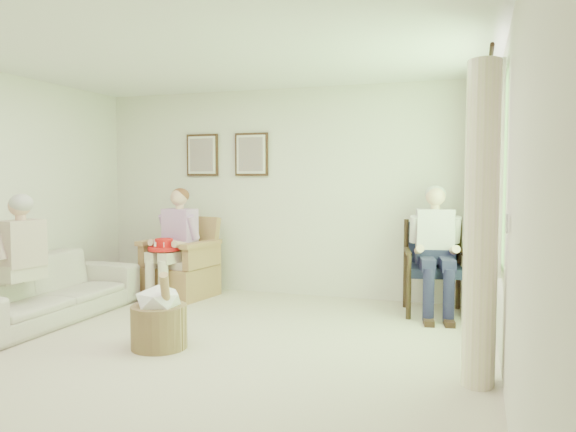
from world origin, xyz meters
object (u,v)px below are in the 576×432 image
Objects in this scene: red_hat at (164,246)px; hatbox at (159,317)px; person_wicker at (176,236)px; person_dark at (435,241)px; wood_armchair at (435,264)px; person_sofa at (15,253)px; sofa at (42,290)px; wicker_armchair at (182,271)px.

hatbox is (0.92, -1.62, -0.39)m from red_hat.
person_dark reaches higher than person_wicker.
wood_armchair is 2.60× the size of red_hat.
person_sofa is at bearing -162.25° from wood_armchair.
person_dark is at bearing 124.23° from person_sofa.
person_sofa reaches higher than hatbox.
sofa is 1.73× the size of person_sofa.
person_dark is at bearing 6.01° from red_hat.
person_sofa is at bearing -164.19° from person_dark.
red_hat is (-0.04, -0.34, 0.35)m from wicker_armchair.
person_sofa reaches higher than sofa.
red_hat is at bearing 178.86° from wood_armchair.
person_dark is 4.26m from person_sofa.
person_sofa reaches higher than wicker_armchair.
red_hat reaches higher than sofa.
person_sofa is 1.70m from red_hat.
wicker_armchair is 2.61× the size of red_hat.
person_sofa is (-0.77, -1.74, -0.02)m from person_wicker.
person_wicker is 1.86× the size of hatbox.
person_sofa is at bearing -104.59° from person_wicker.
red_hat is at bearing -92.30° from person_wicker.
hatbox is (1.65, -0.09, -0.47)m from person_sofa.
person_sofa reaches higher than red_hat.
person_dark is at bearing -68.33° from sofa.
sofa is 1.44m from red_hat.
wicker_armchair is 0.76× the size of person_sofa.
wood_armchair is at bearing 14.57° from person_wicker.
wood_armchair is 3.15m from red_hat.
person_wicker is at bearing 164.48° from person_sofa.
wicker_armchair is 3.08m from wood_armchair.
person_dark is 1.93× the size of hatbox.
person_dark is at bearing 9.08° from wicker_armchair.
person_wicker reaches higher than hatbox.
sofa is 1.66m from person_wicker.
person_wicker is at bearing -80.75° from wicker_armchair.
person_dark is 2.98m from hatbox.
wicker_armchair is 3.10m from person_dark.
person_wicker reaches higher than red_hat.
wood_armchair is 4.34m from person_sofa.
wicker_armchair reaches higher than hatbox.
wicker_armchair is 0.49m from red_hat.
person_wicker is 3.07m from person_dark.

